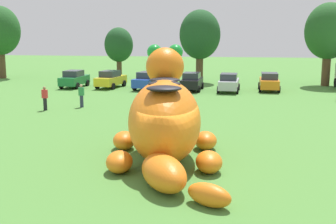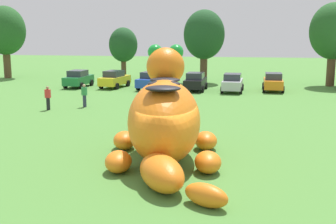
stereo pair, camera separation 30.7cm
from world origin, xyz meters
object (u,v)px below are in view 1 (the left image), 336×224
object	(u,v)px
car_blue	(148,81)
spectator_by_cars	(45,98)
spectator_near_inflatable	(81,96)
giant_inflatable_creature	(165,119)
car_orange	(269,82)
car_black	(192,81)
car_yellow	(111,79)
car_green	(74,79)
car_silver	(229,83)

from	to	relation	value
car_blue	spectator_by_cars	xyz separation A→B (m)	(-5.03, -12.19, -0.01)
car_blue	spectator_near_inflatable	bearing A→B (deg)	-105.32
giant_inflatable_creature	spectator_by_cars	world-z (taller)	giant_inflatable_creature
car_orange	spectator_near_inflatable	xyz separation A→B (m)	(-14.48, -11.30, -0.01)
car_black	spectator_near_inflatable	world-z (taller)	car_black
car_yellow	car_green	bearing A→B (deg)	-176.43
car_silver	car_green	bearing A→B (deg)	176.62
car_blue	car_silver	xyz separation A→B (m)	(7.80, -0.55, 0.00)
car_black	car_green	bearing A→B (deg)	177.44
car_green	car_black	world-z (taller)	same
car_green	spectator_by_cars	xyz separation A→B (m)	(2.60, -12.56, -0.01)
giant_inflatable_creature	car_green	xyz separation A→B (m)	(-12.93, 23.09, -0.94)
car_yellow	car_orange	distance (m)	15.49
car_blue	car_orange	world-z (taller)	same
car_green	car_black	xyz separation A→B (m)	(11.93, -0.53, 0.00)
car_orange	giant_inflatable_creature	bearing A→B (deg)	-104.98
giant_inflatable_creature	car_blue	size ratio (longest dim) A/B	2.12
car_yellow	car_blue	distance (m)	3.96
car_black	car_silver	xyz separation A→B (m)	(3.50, -0.38, 0.00)
car_yellow	car_blue	size ratio (longest dim) A/B	0.99
car_blue	car_orange	size ratio (longest dim) A/B	1.05
car_silver	spectator_by_cars	world-z (taller)	car_silver
car_green	car_yellow	distance (m)	3.72
car_yellow	car_silver	xyz separation A→B (m)	(11.72, -1.14, 0.00)
car_orange	spectator_by_cars	distance (m)	21.04
car_blue	car_black	xyz separation A→B (m)	(4.30, -0.17, 0.00)
car_yellow	spectator_by_cars	xyz separation A→B (m)	(-1.12, -12.79, -0.01)
giant_inflatable_creature	car_green	bearing A→B (deg)	119.26
car_black	car_blue	bearing A→B (deg)	177.79
car_green	spectator_by_cars	world-z (taller)	car_green
giant_inflatable_creature	car_orange	bearing A→B (deg)	75.02
giant_inflatable_creature	car_yellow	distance (m)	25.09
spectator_by_cars	car_silver	bearing A→B (deg)	42.21
car_orange	spectator_by_cars	size ratio (longest dim) A/B	2.43
car_yellow	car_black	distance (m)	8.25
giant_inflatable_creature	car_silver	world-z (taller)	giant_inflatable_creature
giant_inflatable_creature	car_blue	world-z (taller)	giant_inflatable_creature
car_black	spectator_near_inflatable	size ratio (longest dim) A/B	2.44
car_blue	car_green	bearing A→B (deg)	177.25
car_black	car_silver	size ratio (longest dim) A/B	1.00
giant_inflatable_creature	car_yellow	xyz separation A→B (m)	(-9.22, 23.32, -0.94)
spectator_by_cars	car_black	bearing A→B (deg)	52.18
car_yellow	car_black	bearing A→B (deg)	-5.32
car_blue	car_black	bearing A→B (deg)	-2.21
car_blue	car_black	distance (m)	4.30
giant_inflatable_creature	car_blue	bearing A→B (deg)	103.14
car_yellow	spectator_by_cars	size ratio (longest dim) A/B	2.54
car_green	spectator_near_inflatable	xyz separation A→B (m)	(4.73, -10.95, -0.01)
car_black	spectator_by_cars	distance (m)	15.22
car_green	car_orange	size ratio (longest dim) A/B	1.01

